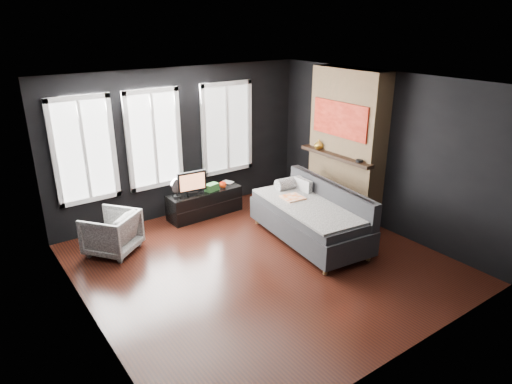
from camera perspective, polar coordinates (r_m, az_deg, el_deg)
floor at (r=7.01m, az=0.77°, el=-8.93°), size 5.00×5.00×0.00m
ceiling at (r=6.12m, az=0.89°, el=13.51°), size 5.00×5.00×0.00m
wall_back at (r=8.50m, az=-9.25°, el=6.11°), size 5.00×0.02×2.70m
wall_left at (r=5.45m, az=-20.91°, el=-3.69°), size 0.02×5.00×2.70m
wall_right at (r=8.11m, az=15.28°, el=4.91°), size 0.02×5.00×2.70m
windows at (r=8.07m, az=-12.47°, el=12.59°), size 4.00×0.16×1.76m
fireplace at (r=8.34m, az=11.24°, el=5.70°), size 0.70×1.62×2.70m
sofa at (r=7.53m, az=6.69°, el=-2.77°), size 1.35×2.34×0.96m
stripe_pillow at (r=8.00m, az=5.90°, el=0.35°), size 0.10×0.38×0.38m
armchair at (r=7.52m, az=-17.62°, el=-4.63°), size 0.98×0.97×0.74m
media_console at (r=8.60m, az=-6.44°, el=-1.36°), size 1.43×0.49×0.49m
monitor at (r=8.28m, az=-8.02°, el=1.29°), size 0.56×0.17×0.49m
desk_fan at (r=8.19m, az=-9.89°, el=0.51°), size 0.33×0.33×0.37m
mug at (r=8.60m, az=-4.16°, el=0.95°), size 0.14×0.11×0.13m
book at (r=8.79m, az=-3.90°, el=1.71°), size 0.16×0.08×0.22m
storage_box at (r=8.48m, az=-5.55°, el=0.60°), size 0.27×0.20×0.13m
mantel_vase at (r=8.48m, az=7.85°, el=5.92°), size 0.22×0.22×0.17m
mantel_clock at (r=7.83m, az=12.81°, el=3.81°), size 0.13×0.13×0.04m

